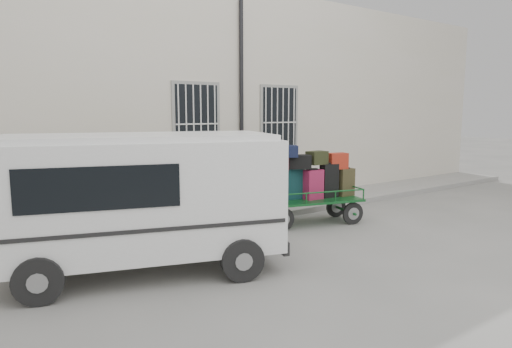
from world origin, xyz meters
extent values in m
plane|color=slate|center=(0.00, 0.00, 0.00)|extent=(80.00, 80.00, 0.00)
cube|color=beige|center=(0.00, 5.50, 3.00)|extent=(24.00, 5.00, 6.00)
cylinder|color=black|center=(0.95, 2.92, 2.80)|extent=(0.11, 0.11, 5.60)
cube|color=black|center=(-0.40, 2.98, 2.25)|extent=(1.20, 0.08, 2.20)
cube|color=gray|center=(-0.40, 2.96, 1.09)|extent=(1.45, 0.22, 0.12)
cube|color=black|center=(2.30, 2.98, 2.25)|extent=(1.20, 0.08, 2.20)
cube|color=gray|center=(2.30, 2.96, 1.09)|extent=(1.45, 0.22, 0.12)
cube|color=gray|center=(0.00, 2.20, 0.07)|extent=(24.00, 1.70, 0.15)
cylinder|color=black|center=(0.35, 0.38, 0.27)|extent=(0.53, 0.21, 0.53)
cylinder|color=gray|center=(0.35, 0.38, 0.27)|extent=(0.31, 0.17, 0.29)
cylinder|color=black|center=(0.58, 1.15, 0.27)|extent=(0.53, 0.21, 0.53)
cylinder|color=gray|center=(0.58, 1.15, 0.27)|extent=(0.31, 0.17, 0.29)
cylinder|color=black|center=(2.09, -0.13, 0.27)|extent=(0.53, 0.21, 0.53)
cylinder|color=gray|center=(2.09, -0.13, 0.27)|extent=(0.31, 0.17, 0.29)
cylinder|color=black|center=(2.32, 0.65, 0.27)|extent=(0.53, 0.21, 0.53)
cylinder|color=gray|center=(2.32, 0.65, 0.27)|extent=(0.31, 0.17, 0.29)
cube|color=#125121|center=(1.34, 0.51, 0.58)|extent=(2.54, 1.67, 0.05)
cylinder|color=#125121|center=(-0.04, 0.91, 0.74)|extent=(0.31, 0.13, 0.60)
cube|color=black|center=(0.47, 0.86, 0.97)|extent=(0.60, 0.46, 0.71)
cube|color=black|center=(0.47, 0.86, 1.34)|extent=(0.24, 0.19, 0.03)
cube|color=#0D2F30|center=(0.96, 0.76, 0.98)|extent=(0.52, 0.38, 0.74)
cube|color=black|center=(0.96, 0.76, 1.37)|extent=(0.22, 0.18, 0.03)
cube|color=#9E1C56|center=(1.33, 0.44, 0.96)|extent=(0.46, 0.28, 0.70)
cube|color=black|center=(1.33, 0.44, 1.33)|extent=(0.21, 0.17, 0.03)
cube|color=black|center=(1.80, 0.40, 1.02)|extent=(0.45, 0.28, 0.82)
cube|color=black|center=(1.80, 0.40, 1.44)|extent=(0.20, 0.16, 0.03)
cube|color=#312F18|center=(2.28, 0.32, 0.95)|extent=(0.43, 0.28, 0.68)
cube|color=black|center=(2.28, 0.32, 1.30)|extent=(0.20, 0.17, 0.03)
cube|color=maroon|center=(0.51, 0.80, 1.48)|extent=(0.56, 0.48, 0.31)
cube|color=black|center=(1.01, 0.62, 1.51)|extent=(0.66, 0.61, 0.32)
cube|color=black|center=(1.49, 0.51, 1.58)|extent=(0.47, 0.32, 0.31)
cube|color=maroon|center=(2.05, 0.38, 1.48)|extent=(0.53, 0.37, 0.39)
cube|color=black|center=(0.72, 0.66, 1.77)|extent=(0.52, 0.49, 0.27)
cube|color=white|center=(-3.22, -0.26, 1.30)|extent=(4.86, 3.23, 1.83)
cube|color=white|center=(-3.22, -0.26, 2.26)|extent=(4.62, 3.02, 0.10)
cube|color=black|center=(-4.10, -1.00, 1.61)|extent=(2.14, 0.73, 0.63)
cube|color=black|center=(-1.08, -0.96, 1.61)|extent=(0.48, 1.37, 0.56)
cube|color=black|center=(-1.08, -0.96, 0.44)|extent=(0.68, 1.82, 0.22)
cube|color=white|center=(-1.05, -0.97, 0.67)|extent=(0.16, 0.42, 0.12)
cylinder|color=black|center=(-4.91, -0.70, 0.35)|extent=(0.73, 0.43, 0.69)
cylinder|color=black|center=(-4.33, 1.08, 0.35)|extent=(0.73, 0.43, 0.69)
cylinder|color=black|center=(-2.10, -1.61, 0.35)|extent=(0.73, 0.43, 0.69)
cylinder|color=black|center=(-1.52, 0.17, 0.35)|extent=(0.73, 0.43, 0.69)
camera|label=1|loc=(-6.00, -7.41, 2.69)|focal=32.00mm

